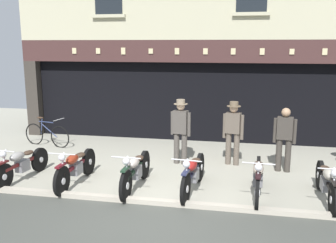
{
  "coord_description": "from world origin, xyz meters",
  "views": [
    {
      "loc": [
        1.58,
        -6.85,
        3.17
      ],
      "look_at": [
        -0.27,
        2.64,
        1.18
      ],
      "focal_mm": 40.29,
      "sensor_mm": 36.0,
      "label": 1
    }
  ],
  "objects_px": {
    "motorcycle_center_right": "(258,177)",
    "motorcycle_far_left": "(22,163)",
    "motorcycle_left": "(76,167)",
    "shopkeeper_center": "(233,130)",
    "leaning_bicycle": "(47,134)",
    "salesman_left": "(181,128)",
    "advert_board_far": "(105,93)",
    "salesman_right": "(284,137)",
    "motorcycle_center": "(193,173)",
    "motorcycle_center_left": "(136,170)",
    "motorcycle_right": "(327,182)",
    "advert_board_near": "(139,93)"
  },
  "relations": [
    {
      "from": "motorcycle_center_right",
      "to": "motorcycle_far_left",
      "type": "bearing_deg",
      "value": 3.44
    },
    {
      "from": "motorcycle_left",
      "to": "shopkeeper_center",
      "type": "relative_size",
      "value": 1.2
    },
    {
      "from": "leaning_bicycle",
      "to": "motorcycle_center_right",
      "type": "bearing_deg",
      "value": 77.73
    },
    {
      "from": "motorcycle_left",
      "to": "salesman_left",
      "type": "distance_m",
      "value": 2.95
    },
    {
      "from": "salesman_left",
      "to": "advert_board_far",
      "type": "relative_size",
      "value": 1.75
    },
    {
      "from": "motorcycle_left",
      "to": "shopkeeper_center",
      "type": "distance_m",
      "value": 4.14
    },
    {
      "from": "shopkeeper_center",
      "to": "leaning_bicycle",
      "type": "relative_size",
      "value": 1.01
    },
    {
      "from": "motorcycle_far_left",
      "to": "salesman_left",
      "type": "xyz_separation_m",
      "value": [
        3.47,
        1.97,
        0.57
      ]
    },
    {
      "from": "salesman_right",
      "to": "advert_board_far",
      "type": "distance_m",
      "value": 6.38
    },
    {
      "from": "motorcycle_center_right",
      "to": "motorcycle_center",
      "type": "bearing_deg",
      "value": 3.07
    },
    {
      "from": "motorcycle_far_left",
      "to": "motorcycle_center",
      "type": "distance_m",
      "value": 4.06
    },
    {
      "from": "leaning_bicycle",
      "to": "motorcycle_far_left",
      "type": "bearing_deg",
      "value": 30.45
    },
    {
      "from": "motorcycle_center_left",
      "to": "motorcycle_right",
      "type": "bearing_deg",
      "value": -177.55
    },
    {
      "from": "salesman_right",
      "to": "salesman_left",
      "type": "bearing_deg",
      "value": 5.85
    },
    {
      "from": "motorcycle_left",
      "to": "motorcycle_center",
      "type": "distance_m",
      "value": 2.69
    },
    {
      "from": "motorcycle_right",
      "to": "advert_board_far",
      "type": "height_order",
      "value": "advert_board_far"
    },
    {
      "from": "motorcycle_left",
      "to": "advert_board_near",
      "type": "distance_m",
      "value": 4.74
    },
    {
      "from": "motorcycle_center_right",
      "to": "shopkeeper_center",
      "type": "height_order",
      "value": "shopkeeper_center"
    },
    {
      "from": "motorcycle_right",
      "to": "shopkeeper_center",
      "type": "height_order",
      "value": "shopkeeper_center"
    },
    {
      "from": "motorcycle_left",
      "to": "motorcycle_center_right",
      "type": "height_order",
      "value": "motorcycle_center_right"
    },
    {
      "from": "motorcycle_left",
      "to": "motorcycle_center",
      "type": "bearing_deg",
      "value": -177.53
    },
    {
      "from": "motorcycle_left",
      "to": "leaning_bicycle",
      "type": "xyz_separation_m",
      "value": [
        -2.35,
        2.98,
        -0.06
      ]
    },
    {
      "from": "motorcycle_center_right",
      "to": "leaning_bicycle",
      "type": "xyz_separation_m",
      "value": [
        -6.41,
        2.91,
        -0.07
      ]
    },
    {
      "from": "advert_board_near",
      "to": "motorcycle_left",
      "type": "bearing_deg",
      "value": -92.9
    },
    {
      "from": "motorcycle_left",
      "to": "salesman_left",
      "type": "xyz_separation_m",
      "value": [
        2.1,
        2.0,
        0.55
      ]
    },
    {
      "from": "shopkeeper_center",
      "to": "advert_board_far",
      "type": "relative_size",
      "value": 1.7
    },
    {
      "from": "motorcycle_center_right",
      "to": "advert_board_near",
      "type": "relative_size",
      "value": 2.0
    },
    {
      "from": "motorcycle_center_left",
      "to": "advert_board_far",
      "type": "distance_m",
      "value": 5.31
    },
    {
      "from": "motorcycle_center",
      "to": "salesman_right",
      "type": "bearing_deg",
      "value": -133.5
    },
    {
      "from": "motorcycle_left",
      "to": "salesman_right",
      "type": "relative_size",
      "value": 1.25
    },
    {
      "from": "motorcycle_center",
      "to": "advert_board_near",
      "type": "relative_size",
      "value": 2.07
    },
    {
      "from": "shopkeeper_center",
      "to": "advert_board_far",
      "type": "xyz_separation_m",
      "value": [
        -4.46,
        2.42,
        0.55
      ]
    },
    {
      "from": "motorcycle_far_left",
      "to": "shopkeeper_center",
      "type": "height_order",
      "value": "shopkeeper_center"
    },
    {
      "from": "motorcycle_center_left",
      "to": "motorcycle_center_right",
      "type": "distance_m",
      "value": 2.64
    },
    {
      "from": "salesman_left",
      "to": "leaning_bicycle",
      "type": "xyz_separation_m",
      "value": [
        -4.45,
        0.99,
        -0.61
      ]
    },
    {
      "from": "motorcycle_center_right",
      "to": "salesman_right",
      "type": "height_order",
      "value": "salesman_right"
    },
    {
      "from": "motorcycle_right",
      "to": "shopkeeper_center",
      "type": "bearing_deg",
      "value": -46.27
    },
    {
      "from": "motorcycle_center_right",
      "to": "salesman_left",
      "type": "bearing_deg",
      "value": -41.59
    },
    {
      "from": "salesman_left",
      "to": "advert_board_far",
      "type": "xyz_separation_m",
      "value": [
        -3.08,
        2.61,
        0.52
      ]
    },
    {
      "from": "motorcycle_right",
      "to": "motorcycle_center_left",
      "type": "bearing_deg",
      "value": 2.29
    },
    {
      "from": "motorcycle_far_left",
      "to": "motorcycle_right",
      "type": "bearing_deg",
      "value": -173.72
    },
    {
      "from": "motorcycle_center",
      "to": "motorcycle_right",
      "type": "height_order",
      "value": "motorcycle_center"
    },
    {
      "from": "motorcycle_left",
      "to": "leaning_bicycle",
      "type": "relative_size",
      "value": 1.21
    },
    {
      "from": "motorcycle_far_left",
      "to": "motorcycle_center",
      "type": "relative_size",
      "value": 0.92
    },
    {
      "from": "motorcycle_center_left",
      "to": "motorcycle_center",
      "type": "distance_m",
      "value": 1.27
    },
    {
      "from": "shopkeeper_center",
      "to": "leaning_bicycle",
      "type": "height_order",
      "value": "shopkeeper_center"
    },
    {
      "from": "motorcycle_left",
      "to": "advert_board_far",
      "type": "distance_m",
      "value": 4.83
    },
    {
      "from": "motorcycle_left",
      "to": "motorcycle_center_left",
      "type": "height_order",
      "value": "motorcycle_center_left"
    },
    {
      "from": "motorcycle_center_left",
      "to": "shopkeeper_center",
      "type": "relative_size",
      "value": 1.22
    },
    {
      "from": "motorcycle_center_left",
      "to": "motorcycle_center_right",
      "type": "bearing_deg",
      "value": -176.94
    }
  ]
}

